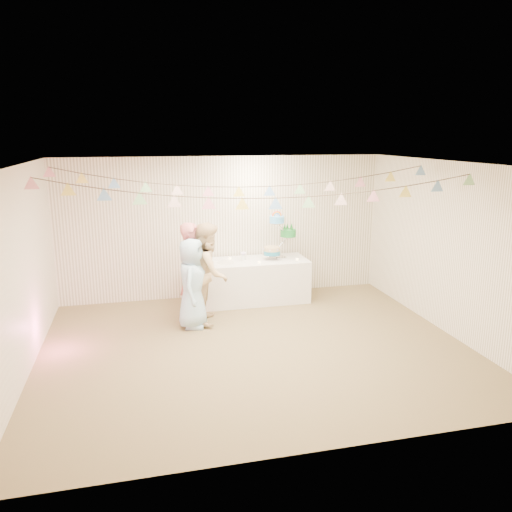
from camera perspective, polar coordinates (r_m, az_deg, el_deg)
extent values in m
plane|color=brown|center=(7.29, -0.07, -10.38)|extent=(6.00, 6.00, 0.00)
plane|color=silver|center=(6.66, -0.08, 10.49)|extent=(6.00, 6.00, 0.00)
plane|color=white|center=(9.25, -3.66, 3.27)|extent=(6.00, 6.00, 0.00)
plane|color=white|center=(4.57, 7.25, -7.89)|extent=(6.00, 6.00, 0.00)
plane|color=white|center=(6.84, -25.34, -1.81)|extent=(5.00, 5.00, 0.00)
plane|color=white|center=(8.08, 21.11, 0.82)|extent=(5.00, 5.00, 0.00)
cube|color=white|center=(9.09, -0.59, -2.84)|extent=(2.05, 0.82, 0.77)
cylinder|color=white|center=(8.85, -3.54, -0.80)|extent=(0.32, 0.32, 0.02)
imported|color=#C56769|center=(8.12, -7.21, -1.84)|extent=(0.65, 0.71, 1.62)
imported|color=#D8B485|center=(8.05, -5.44, -1.91)|extent=(0.77, 0.91, 1.63)
imported|color=#A7D0EC|center=(7.86, -7.32, -3.12)|extent=(0.64, 0.80, 1.43)
cylinder|color=#FFD88C|center=(8.70, -5.52, -0.93)|extent=(0.04, 0.04, 0.03)
cylinder|color=#FFD88C|center=(9.09, -3.00, -0.26)|extent=(0.04, 0.04, 0.03)
cylinder|color=#FFD88C|center=(8.80, 0.36, -0.70)|extent=(0.04, 0.04, 0.03)
cylinder|color=#FFD88C|center=(9.27, 1.21, 0.05)|extent=(0.04, 0.04, 0.03)
cylinder|color=#FFD88C|center=(9.03, 4.74, -0.38)|extent=(0.04, 0.04, 0.03)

